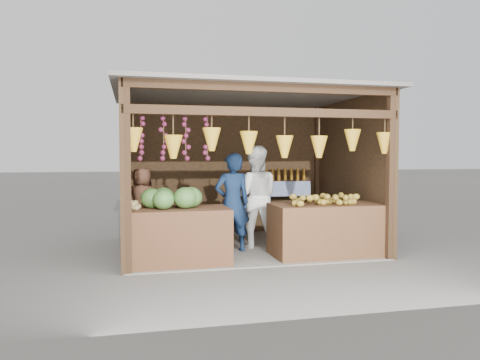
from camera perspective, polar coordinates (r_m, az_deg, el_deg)
name	(u,v)px	position (r m, az deg, el deg)	size (l,w,h in m)	color
ground	(244,247)	(8.17, 0.45, -8.21)	(80.00, 80.00, 0.00)	#514F49
stall_structure	(242,151)	(7.97, 0.30, 3.55)	(4.30, 3.30, 2.66)	slate
back_shelf	(279,191)	(9.56, 4.77, -1.30)	(1.25, 0.32, 1.32)	#382314
counter_left	(178,236)	(6.92, -7.54, -6.82)	(1.47, 0.85, 0.82)	#502E1A
counter_right	(327,230)	(7.53, 10.51, -6.03)	(1.73, 0.85, 0.83)	#462B17
stool	(143,244)	(7.88, -11.80, -7.61)	(0.31, 0.31, 0.29)	black
man_standing	(232,203)	(7.63, -0.94, -2.83)	(0.59, 0.39, 1.63)	#122444
woman_standing	(255,197)	(8.03, 1.79, -2.07)	(0.85, 0.67, 1.76)	white
vendor_seated	(142,201)	(7.79, -11.86, -2.56)	(0.54, 0.35, 1.10)	brown
melon_pile	(173,197)	(6.89, -8.16, -2.07)	(1.00, 0.50, 0.32)	#265216
tanfruit_pile	(130,205)	(6.82, -13.22, -2.98)	(0.34, 0.40, 0.13)	#9C8948
mango_pile	(328,197)	(7.43, 10.69, -2.09)	(1.40, 0.64, 0.22)	#B05317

